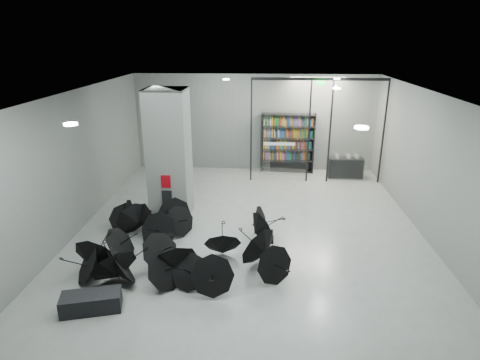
# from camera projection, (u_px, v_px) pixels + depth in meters

# --- Properties ---
(room) EXTENTS (14.00, 14.02, 4.01)m
(room) POSITION_uv_depth(u_px,v_px,m) (249.00, 146.00, 10.09)
(room) COLOR gray
(room) RESTS_ON ground
(column) EXTENTS (1.20, 1.20, 4.00)m
(column) POSITION_uv_depth(u_px,v_px,m) (169.00, 155.00, 12.39)
(column) COLOR slate
(column) RESTS_ON ground
(fire_cabinet) EXTENTS (0.28, 0.04, 0.38)m
(fire_cabinet) POSITION_uv_depth(u_px,v_px,m) (166.00, 182.00, 12.03)
(fire_cabinet) COLOR #A50A07
(fire_cabinet) RESTS_ON column
(info_panel) EXTENTS (0.30, 0.03, 0.42)m
(info_panel) POSITION_uv_depth(u_px,v_px,m) (167.00, 197.00, 12.19)
(info_panel) COLOR black
(info_panel) RESTS_ON column
(exit_sign) EXTENTS (0.30, 0.06, 0.15)m
(exit_sign) POSITION_uv_depth(u_px,v_px,m) (321.00, 83.00, 14.62)
(exit_sign) COLOR #0CE533
(exit_sign) RESTS_ON room
(glass_partition) EXTENTS (5.06, 0.08, 4.00)m
(glass_partition) POSITION_uv_depth(u_px,v_px,m) (317.00, 127.00, 15.36)
(glass_partition) COLOR silver
(glass_partition) RESTS_ON ground
(bench) EXTENTS (1.30, 0.81, 0.39)m
(bench) POSITION_uv_depth(u_px,v_px,m) (91.00, 302.00, 8.43)
(bench) COLOR black
(bench) RESTS_ON ground
(bookshelf) EXTENTS (2.26, 0.66, 2.45)m
(bookshelf) POSITION_uv_depth(u_px,v_px,m) (288.00, 143.00, 16.91)
(bookshelf) COLOR black
(bookshelf) RESTS_ON ground
(shop_counter) EXTENTS (1.37, 0.55, 0.82)m
(shop_counter) POSITION_uv_depth(u_px,v_px,m) (345.00, 168.00, 16.37)
(shop_counter) COLOR black
(shop_counter) RESTS_ON ground
(umbrella_cluster) EXTENTS (5.45, 4.47, 1.32)m
(umbrella_cluster) POSITION_uv_depth(u_px,v_px,m) (172.00, 248.00, 10.35)
(umbrella_cluster) COLOR black
(umbrella_cluster) RESTS_ON ground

